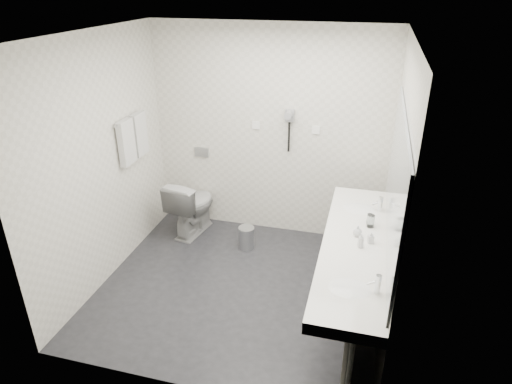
# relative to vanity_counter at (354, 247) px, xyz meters

# --- Properties ---
(floor) EXTENTS (2.80, 2.80, 0.00)m
(floor) POSITION_rel_vanity_counter_xyz_m (-1.12, 0.20, -0.80)
(floor) COLOR #242428
(floor) RESTS_ON ground
(ceiling) EXTENTS (2.80, 2.80, 0.00)m
(ceiling) POSITION_rel_vanity_counter_xyz_m (-1.12, 0.20, 1.70)
(ceiling) COLOR white
(ceiling) RESTS_ON wall_back
(wall_back) EXTENTS (2.80, 0.00, 2.80)m
(wall_back) POSITION_rel_vanity_counter_xyz_m (-1.12, 1.50, 0.45)
(wall_back) COLOR silver
(wall_back) RESTS_ON floor
(wall_front) EXTENTS (2.80, 0.00, 2.80)m
(wall_front) POSITION_rel_vanity_counter_xyz_m (-1.12, -1.10, 0.45)
(wall_front) COLOR silver
(wall_front) RESTS_ON floor
(wall_left) EXTENTS (0.00, 2.60, 2.60)m
(wall_left) POSITION_rel_vanity_counter_xyz_m (-2.52, 0.20, 0.45)
(wall_left) COLOR silver
(wall_left) RESTS_ON floor
(wall_right) EXTENTS (0.00, 2.60, 2.60)m
(wall_right) POSITION_rel_vanity_counter_xyz_m (0.27, 0.20, 0.45)
(wall_right) COLOR silver
(wall_right) RESTS_ON floor
(vanity_counter) EXTENTS (0.55, 2.20, 0.10)m
(vanity_counter) POSITION_rel_vanity_counter_xyz_m (0.00, 0.00, 0.00)
(vanity_counter) COLOR white
(vanity_counter) RESTS_ON floor
(vanity_panel) EXTENTS (0.03, 2.15, 0.75)m
(vanity_panel) POSITION_rel_vanity_counter_xyz_m (0.02, 0.00, -0.42)
(vanity_panel) COLOR gray
(vanity_panel) RESTS_ON floor
(vanity_post_near) EXTENTS (0.06, 0.06, 0.75)m
(vanity_post_near) POSITION_rel_vanity_counter_xyz_m (0.05, -1.04, -0.42)
(vanity_post_near) COLOR silver
(vanity_post_near) RESTS_ON floor
(vanity_post_far) EXTENTS (0.06, 0.06, 0.75)m
(vanity_post_far) POSITION_rel_vanity_counter_xyz_m (0.05, 1.04, -0.42)
(vanity_post_far) COLOR silver
(vanity_post_far) RESTS_ON floor
(mirror) EXTENTS (0.02, 2.20, 1.05)m
(mirror) POSITION_rel_vanity_counter_xyz_m (0.26, 0.00, 0.65)
(mirror) COLOR #B2BCC6
(mirror) RESTS_ON wall_right
(basin_near) EXTENTS (0.40, 0.31, 0.05)m
(basin_near) POSITION_rel_vanity_counter_xyz_m (0.00, -0.65, 0.04)
(basin_near) COLOR white
(basin_near) RESTS_ON vanity_counter
(basin_far) EXTENTS (0.40, 0.31, 0.05)m
(basin_far) POSITION_rel_vanity_counter_xyz_m (0.00, 0.65, 0.04)
(basin_far) COLOR white
(basin_far) RESTS_ON vanity_counter
(faucet_near) EXTENTS (0.04, 0.04, 0.15)m
(faucet_near) POSITION_rel_vanity_counter_xyz_m (0.19, -0.65, 0.12)
(faucet_near) COLOR silver
(faucet_near) RESTS_ON vanity_counter
(faucet_far) EXTENTS (0.04, 0.04, 0.15)m
(faucet_far) POSITION_rel_vanity_counter_xyz_m (0.19, 0.65, 0.12)
(faucet_far) COLOR silver
(faucet_far) RESTS_ON vanity_counter
(soap_bottle_a) EXTENTS (0.06, 0.06, 0.11)m
(soap_bottle_a) POSITION_rel_vanity_counter_xyz_m (0.13, 0.03, 0.10)
(soap_bottle_a) COLOR silver
(soap_bottle_a) RESTS_ON vanity_counter
(soap_bottle_b) EXTENTS (0.11, 0.11, 0.10)m
(soap_bottle_b) POSITION_rel_vanity_counter_xyz_m (0.01, 0.12, 0.10)
(soap_bottle_b) COLOR silver
(soap_bottle_b) RESTS_ON vanity_counter
(soap_bottle_c) EXTENTS (0.07, 0.07, 0.13)m
(soap_bottle_c) POSITION_rel_vanity_counter_xyz_m (0.05, -0.06, 0.12)
(soap_bottle_c) COLOR silver
(soap_bottle_c) RESTS_ON vanity_counter
(glass_left) EXTENTS (0.07, 0.07, 0.12)m
(glass_left) POSITION_rel_vanity_counter_xyz_m (0.12, 0.31, 0.11)
(glass_left) COLOR silver
(glass_left) RESTS_ON vanity_counter
(glass_right) EXTENTS (0.07, 0.07, 0.10)m
(glass_right) POSITION_rel_vanity_counter_xyz_m (0.11, 0.36, 0.10)
(glass_right) COLOR silver
(glass_right) RESTS_ON vanity_counter
(toilet) EXTENTS (0.52, 0.77, 0.72)m
(toilet) POSITION_rel_vanity_counter_xyz_m (-2.01, 1.16, -0.44)
(toilet) COLOR white
(toilet) RESTS_ON floor
(flush_plate) EXTENTS (0.18, 0.02, 0.12)m
(flush_plate) POSITION_rel_vanity_counter_xyz_m (-1.98, 1.49, 0.15)
(flush_plate) COLOR #B2B5BA
(flush_plate) RESTS_ON wall_back
(pedal_bin) EXTENTS (0.21, 0.21, 0.26)m
(pedal_bin) POSITION_rel_vanity_counter_xyz_m (-1.25, 0.95, -0.67)
(pedal_bin) COLOR #B2B5BA
(pedal_bin) RESTS_ON floor
(bin_lid) EXTENTS (0.19, 0.19, 0.02)m
(bin_lid) POSITION_rel_vanity_counter_xyz_m (-1.25, 0.95, -0.53)
(bin_lid) COLOR #B2B5BA
(bin_lid) RESTS_ON pedal_bin
(towel_rail) EXTENTS (0.02, 0.62, 0.02)m
(towel_rail) POSITION_rel_vanity_counter_xyz_m (-2.47, 0.75, 0.75)
(towel_rail) COLOR silver
(towel_rail) RESTS_ON wall_left
(towel_near) EXTENTS (0.07, 0.24, 0.48)m
(towel_near) POSITION_rel_vanity_counter_xyz_m (-2.46, 0.61, 0.53)
(towel_near) COLOR silver
(towel_near) RESTS_ON towel_rail
(towel_far) EXTENTS (0.07, 0.24, 0.48)m
(towel_far) POSITION_rel_vanity_counter_xyz_m (-2.46, 0.89, 0.53)
(towel_far) COLOR silver
(towel_far) RESTS_ON towel_rail
(dryer_cradle) EXTENTS (0.10, 0.04, 0.14)m
(dryer_cradle) POSITION_rel_vanity_counter_xyz_m (-0.88, 1.47, 0.70)
(dryer_cradle) COLOR gray
(dryer_cradle) RESTS_ON wall_back
(dryer_barrel) EXTENTS (0.08, 0.14, 0.08)m
(dryer_barrel) POSITION_rel_vanity_counter_xyz_m (-0.88, 1.40, 0.73)
(dryer_barrel) COLOR gray
(dryer_barrel) RESTS_ON dryer_cradle
(dryer_cord) EXTENTS (0.02, 0.02, 0.35)m
(dryer_cord) POSITION_rel_vanity_counter_xyz_m (-0.88, 1.46, 0.45)
(dryer_cord) COLOR black
(dryer_cord) RESTS_ON dryer_cradle
(switch_plate_a) EXTENTS (0.09, 0.02, 0.09)m
(switch_plate_a) POSITION_rel_vanity_counter_xyz_m (-1.27, 1.49, 0.55)
(switch_plate_a) COLOR white
(switch_plate_a) RESTS_ON wall_back
(switch_plate_b) EXTENTS (0.09, 0.02, 0.09)m
(switch_plate_b) POSITION_rel_vanity_counter_xyz_m (-0.57, 1.49, 0.55)
(switch_plate_b) COLOR white
(switch_plate_b) RESTS_ON wall_back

